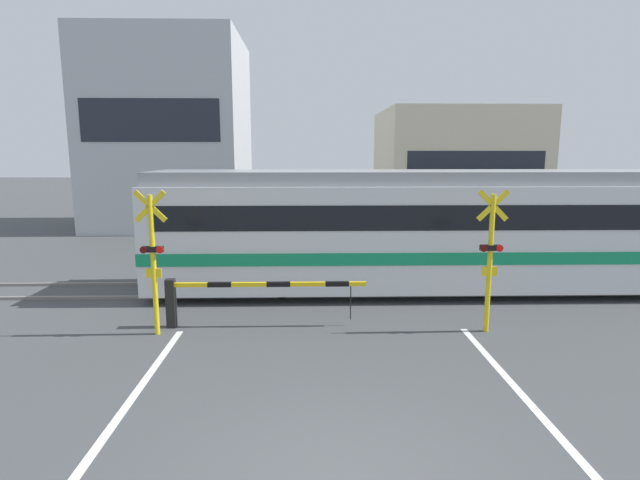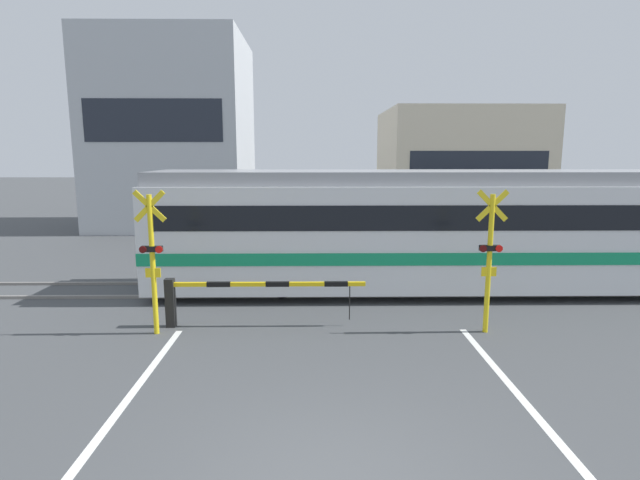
{
  "view_description": "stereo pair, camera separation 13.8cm",
  "coord_description": "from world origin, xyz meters",
  "px_view_note": "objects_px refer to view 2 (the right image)",
  "views": [
    {
      "loc": [
        -0.32,
        -5.11,
        3.84
      ],
      "look_at": [
        0.0,
        7.88,
        1.6
      ],
      "focal_mm": 28.0,
      "sensor_mm": 36.0,
      "label": 1
    },
    {
      "loc": [
        -0.18,
        -5.11,
        3.84
      ],
      "look_at": [
        0.0,
        7.88,
        1.6
      ],
      "focal_mm": 28.0,
      "sensor_mm": 36.0,
      "label": 2
    }
  ],
  "objects_px": {
    "crossing_barrier_far": "(381,244)",
    "crossing_signal_right": "(490,255)",
    "pedestrian": "(329,228)",
    "crossing_barrier_near": "(225,293)",
    "commuter_train": "(493,227)",
    "crossing_signal_left": "(152,256)"
  },
  "relations": [
    {
      "from": "crossing_barrier_far",
      "to": "crossing_signal_right",
      "type": "xyz_separation_m",
      "value": [
        1.43,
        -6.43,
        0.93
      ]
    },
    {
      "from": "crossing_signal_right",
      "to": "pedestrian",
      "type": "relative_size",
      "value": 1.95
    },
    {
      "from": "commuter_train",
      "to": "crossing_barrier_far",
      "type": "xyz_separation_m",
      "value": [
        -2.72,
        3.01,
        -1.03
      ]
    },
    {
      "from": "crossing_barrier_far",
      "to": "crossing_signal_left",
      "type": "bearing_deg",
      "value": -131.73
    },
    {
      "from": "crossing_barrier_near",
      "to": "crossing_signal_right",
      "type": "bearing_deg",
      "value": -4.39
    },
    {
      "from": "crossing_barrier_near",
      "to": "crossing_signal_right",
      "type": "relative_size",
      "value": 1.44
    },
    {
      "from": "crossing_barrier_near",
      "to": "crossing_signal_left",
      "type": "distance_m",
      "value": 1.77
    },
    {
      "from": "commuter_train",
      "to": "pedestrian",
      "type": "height_order",
      "value": "commuter_train"
    },
    {
      "from": "commuter_train",
      "to": "crossing_signal_left",
      "type": "relative_size",
      "value": 6.11
    },
    {
      "from": "crossing_signal_right",
      "to": "pedestrian",
      "type": "bearing_deg",
      "value": 108.13
    },
    {
      "from": "commuter_train",
      "to": "crossing_barrier_near",
      "type": "relative_size",
      "value": 4.26
    },
    {
      "from": "crossing_barrier_far",
      "to": "pedestrian",
      "type": "distance_m",
      "value": 3.6
    },
    {
      "from": "crossing_barrier_far",
      "to": "pedestrian",
      "type": "height_order",
      "value": "pedestrian"
    },
    {
      "from": "crossing_signal_right",
      "to": "pedestrian",
      "type": "xyz_separation_m",
      "value": [
        -3.14,
        9.59,
        -0.81
      ]
    },
    {
      "from": "crossing_signal_right",
      "to": "crossing_barrier_near",
      "type": "bearing_deg",
      "value": 175.61
    },
    {
      "from": "crossing_signal_left",
      "to": "crossing_barrier_near",
      "type": "bearing_deg",
      "value": 17.08
    },
    {
      "from": "crossing_signal_left",
      "to": "crossing_signal_right",
      "type": "bearing_deg",
      "value": 0.0
    },
    {
      "from": "commuter_train",
      "to": "crossing_signal_right",
      "type": "bearing_deg",
      "value": -110.57
    },
    {
      "from": "crossing_barrier_near",
      "to": "crossing_signal_right",
      "type": "height_order",
      "value": "crossing_signal_right"
    },
    {
      "from": "pedestrian",
      "to": "crossing_barrier_far",
      "type": "bearing_deg",
      "value": -61.65
    },
    {
      "from": "commuter_train",
      "to": "crossing_barrier_far",
      "type": "relative_size",
      "value": 4.26
    },
    {
      "from": "crossing_barrier_near",
      "to": "crossing_signal_left",
      "type": "bearing_deg",
      "value": -162.92
    }
  ]
}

